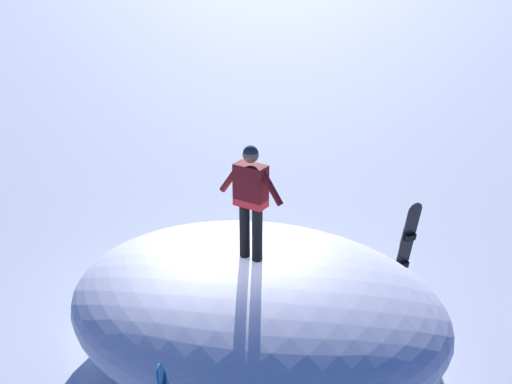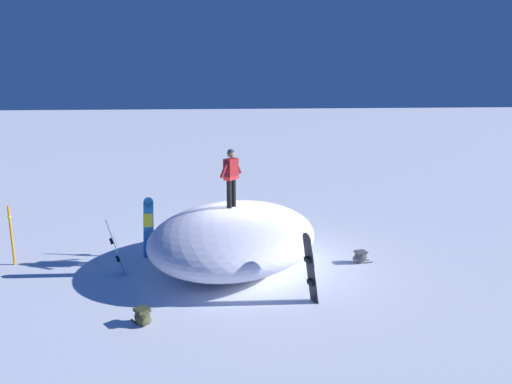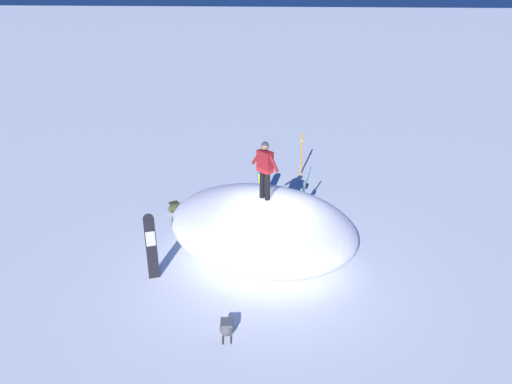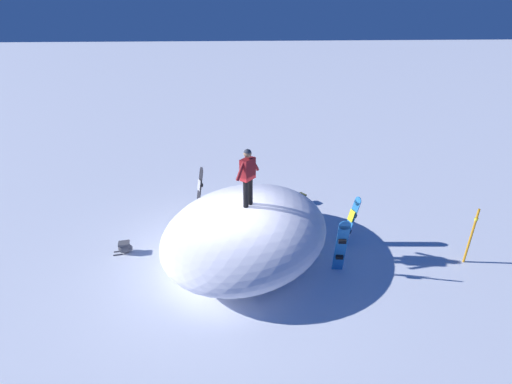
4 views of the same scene
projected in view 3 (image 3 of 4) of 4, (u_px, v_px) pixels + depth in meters
name	position (u px, v px, depth m)	size (l,w,h in m)	color
ground	(274.00, 260.00, 13.49)	(240.00, 240.00, 0.00)	white
snow_mound	(262.00, 226.00, 13.54)	(5.42, 4.34, 1.64)	white
snowboarder_standing	(265.00, 166.00, 12.87)	(0.70, 0.79, 1.59)	black
snowboard_primary_upright	(262.00, 183.00, 16.43)	(0.46, 0.36, 1.54)	#2672BF
snowboard_secondary_upright	(151.00, 245.00, 12.48)	(0.39, 0.37, 1.70)	black
snowboard_tertiary_upright	(304.00, 191.00, 15.56)	(0.35, 0.41, 1.73)	#2672BF
backpack_near	(174.00, 207.00, 16.13)	(0.49, 0.56, 0.35)	#383D23
backpack_far	(227.00, 327.00, 10.63)	(0.57, 0.36, 0.35)	#4C4C51
trail_marker_pole	(301.00, 153.00, 18.93)	(0.10, 0.10, 1.69)	orange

